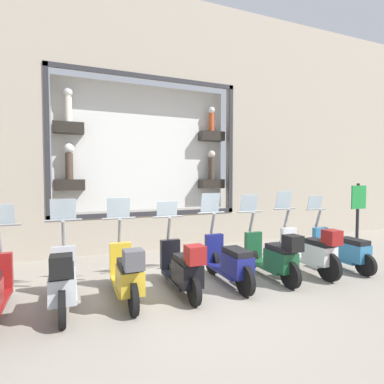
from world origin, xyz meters
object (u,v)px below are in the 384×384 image
at_px(scooter_white_1, 311,251).
at_px(scooter_yellow_5, 127,273).
at_px(scooter_teal_0, 342,250).
at_px(scooter_silver_6, 63,280).
at_px(shop_sign_post, 358,219).
at_px(scooter_black_4, 183,268).
at_px(scooter_green_2, 273,256).
at_px(scooter_navy_3, 229,262).

xyz_separation_m(scooter_white_1, scooter_yellow_5, (-0.01, 3.77, -0.02)).
relative_size(scooter_teal_0, scooter_white_1, 0.99).
relative_size(scooter_silver_6, shop_sign_post, 0.97).
height_order(scooter_black_4, shop_sign_post, shop_sign_post).
distance_m(scooter_black_4, scooter_yellow_5, 0.94).
xyz_separation_m(scooter_yellow_5, scooter_silver_6, (0.00, 0.94, 0.01)).
bearing_deg(scooter_silver_6, scooter_green_2, -90.05).
bearing_deg(scooter_yellow_5, scooter_black_4, -90.47).
bearing_deg(shop_sign_post, scooter_white_1, 99.73).
bearing_deg(scooter_silver_6, scooter_teal_0, -89.46).
relative_size(scooter_navy_3, shop_sign_post, 0.97).
xyz_separation_m(scooter_white_1, scooter_silver_6, (-0.01, 4.72, -0.01)).
distance_m(scooter_yellow_5, shop_sign_post, 5.50).
relative_size(scooter_black_4, scooter_silver_6, 0.99).
xyz_separation_m(scooter_teal_0, scooter_yellow_5, (-0.06, 4.72, 0.05)).
relative_size(scooter_green_2, scooter_navy_3, 1.00).
height_order(scooter_teal_0, scooter_green_2, scooter_green_2).
bearing_deg(scooter_silver_6, scooter_white_1, -89.90).
relative_size(scooter_navy_3, scooter_silver_6, 1.00).
bearing_deg(scooter_green_2, scooter_black_4, 90.27).
bearing_deg(shop_sign_post, scooter_green_2, 96.51).
xyz_separation_m(scooter_navy_3, scooter_yellow_5, (-0.07, 1.89, 0.03)).
xyz_separation_m(scooter_white_1, shop_sign_post, (0.29, -1.69, 0.53)).
xyz_separation_m(scooter_navy_3, shop_sign_post, (0.23, -3.58, 0.57)).
bearing_deg(scooter_yellow_5, scooter_teal_0, -89.30).
bearing_deg(scooter_navy_3, scooter_teal_0, -90.18).
height_order(scooter_navy_3, scooter_black_4, scooter_navy_3).
height_order(scooter_green_2, scooter_black_4, scooter_green_2).
bearing_deg(scooter_white_1, scooter_yellow_5, 90.19).
bearing_deg(shop_sign_post, scooter_black_4, 93.92).
distance_m(scooter_green_2, shop_sign_post, 2.70).
relative_size(scooter_green_2, scooter_yellow_5, 1.00).
distance_m(scooter_teal_0, shop_sign_post, 0.99).
bearing_deg(shop_sign_post, scooter_teal_0, 108.11).
xyz_separation_m(scooter_green_2, scooter_navy_3, (0.07, 0.94, -0.03)).
bearing_deg(scooter_teal_0, scooter_white_1, 92.77).
xyz_separation_m(scooter_teal_0, scooter_black_4, (-0.07, 3.77, 0.04)).
distance_m(scooter_navy_3, scooter_yellow_5, 1.89).
xyz_separation_m(scooter_green_2, scooter_yellow_5, (-0.00, 2.83, -0.00)).
distance_m(scooter_white_1, shop_sign_post, 1.79).
bearing_deg(scooter_black_4, shop_sign_post, -86.08).
bearing_deg(scooter_green_2, scooter_navy_3, 86.02).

